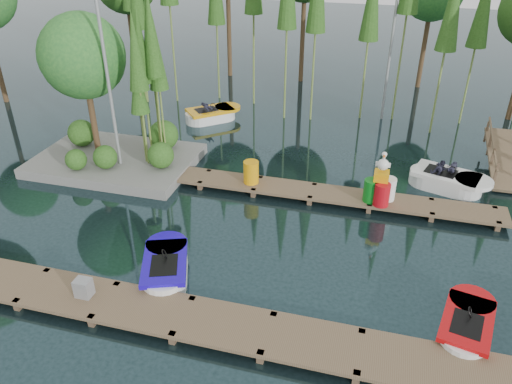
% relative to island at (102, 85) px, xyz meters
% --- Properties ---
extents(ground_plane, '(90.00, 90.00, 0.00)m').
position_rel_island_xyz_m(ground_plane, '(6.30, -3.29, -3.18)').
color(ground_plane, '#1D3337').
extents(near_dock, '(18.00, 1.50, 0.50)m').
position_rel_island_xyz_m(near_dock, '(6.30, -7.79, -2.95)').
color(near_dock, brown).
rests_on(near_dock, ground).
extents(far_dock, '(15.00, 1.20, 0.50)m').
position_rel_island_xyz_m(far_dock, '(7.30, -0.79, -2.95)').
color(far_dock, brown).
rests_on(far_dock, ground).
extents(island, '(6.20, 4.20, 6.75)m').
position_rel_island_xyz_m(island, '(0.00, 0.00, 0.00)').
color(island, slate).
rests_on(island, ground).
extents(lamp_island, '(0.30, 0.30, 7.25)m').
position_rel_island_xyz_m(lamp_island, '(0.80, -0.79, 1.08)').
color(lamp_island, gray).
rests_on(lamp_island, ground).
extents(lamp_rear, '(0.30, 0.30, 7.25)m').
position_rel_island_xyz_m(lamp_rear, '(10.30, 7.71, 1.08)').
color(lamp_rear, gray).
rests_on(lamp_rear, ground).
extents(ramp, '(1.50, 3.94, 1.49)m').
position_rel_island_xyz_m(ramp, '(15.30, 3.21, -2.60)').
color(ramp, brown).
rests_on(ramp, ground).
extents(boat_blue, '(2.04, 2.88, 0.89)m').
position_rel_island_xyz_m(boat_blue, '(5.11, -6.16, -2.93)').
color(boat_blue, white).
rests_on(boat_blue, ground).
extents(boat_red, '(1.61, 2.65, 0.83)m').
position_rel_island_xyz_m(boat_red, '(13.00, -6.29, -2.94)').
color(boat_red, white).
rests_on(boat_red, ground).
extents(boat_yellow_far, '(2.90, 2.78, 1.39)m').
position_rel_island_xyz_m(boat_yellow_far, '(2.34, 5.29, -2.89)').
color(boat_yellow_far, white).
rests_on(boat_yellow_far, ground).
extents(boat_white_far, '(3.19, 2.16, 1.39)m').
position_rel_island_xyz_m(boat_white_far, '(12.95, 1.22, -2.87)').
color(boat_white_far, white).
rests_on(boat_white_far, ground).
extents(utility_cabinet, '(0.41, 0.34, 0.50)m').
position_rel_island_xyz_m(utility_cabinet, '(3.60, -7.79, -2.63)').
color(utility_cabinet, gray).
rests_on(utility_cabinet, near_dock).
extents(yellow_barrel, '(0.55, 0.55, 0.83)m').
position_rel_island_xyz_m(yellow_barrel, '(6.07, -0.79, -2.47)').
color(yellow_barrel, orange).
rests_on(yellow_barrel, far_dock).
extents(drum_cluster, '(1.06, 0.97, 1.82)m').
position_rel_island_xyz_m(drum_cluster, '(10.63, -0.94, -2.35)').
color(drum_cluster, '#0C6E17').
rests_on(drum_cluster, far_dock).
extents(seagull_post, '(0.48, 0.26, 0.78)m').
position_rel_island_xyz_m(seagull_post, '(10.53, -0.79, -2.36)').
color(seagull_post, gray).
rests_on(seagull_post, far_dock).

